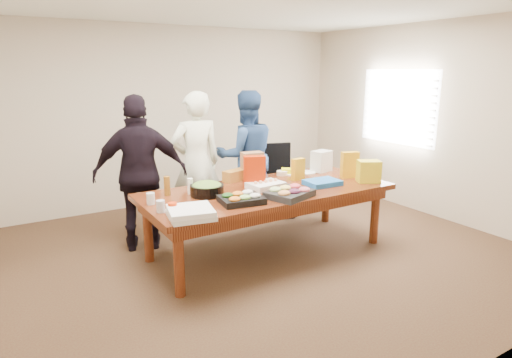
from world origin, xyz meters
TOP-DOWN VIEW (x-y plane):
  - floor at (0.00, 0.00)m, footprint 5.50×5.00m
  - ceiling at (0.00, 0.00)m, footprint 5.50×5.00m
  - wall_back at (0.00, 2.50)m, footprint 5.50×0.04m
  - wall_front at (0.00, -2.50)m, footprint 5.50×0.04m
  - wall_right at (2.75, 0.00)m, footprint 0.04×5.00m
  - window_panel at (2.72, 0.60)m, footprint 0.03×1.40m
  - window_blinds at (2.68, 0.60)m, footprint 0.04×1.36m
  - conference_table at (0.00, 0.00)m, footprint 2.80×1.20m
  - office_chair at (0.92, 1.00)m, footprint 0.62×0.62m
  - person_center at (-0.40, 1.05)m, footprint 0.68×0.47m
  - person_right at (0.39, 1.16)m, footprint 1.00×0.86m
  - person_left at (-1.17, 0.85)m, footprint 1.13×0.71m
  - veggie_tray at (-0.51, -0.31)m, footprint 0.46×0.39m
  - fruit_tray at (0.02, -0.40)m, footprint 0.55×0.49m
  - sheet_cake at (-0.00, 0.04)m, footprint 0.41×0.32m
  - salad_bowl at (-0.69, 0.12)m, footprint 0.44×0.44m
  - chip_bag_blue at (0.64, -0.19)m, footprint 0.40×0.31m
  - chip_bag_red at (-0.07, 0.16)m, footprint 0.26×0.19m
  - chip_bag_yellow at (1.15, -0.08)m, footprint 0.23×0.15m
  - chip_bag_orange at (0.55, 0.17)m, footprint 0.18×0.10m
  - mayo_jar at (0.15, 0.48)m, footprint 0.12×0.12m
  - mustard_bottle at (0.07, 0.35)m, footprint 0.07×0.07m
  - dressing_bottle at (-1.05, 0.34)m, footprint 0.07×0.07m
  - ranch_bottle at (-0.82, 0.26)m, footprint 0.07×0.07m
  - banana_bunch at (0.63, 0.46)m, footprint 0.25×0.22m
  - bread_loaf at (-0.12, 0.52)m, footprint 0.35×0.22m
  - kraft_bag at (0.09, 0.48)m, footprint 0.27×0.18m
  - red_cup at (-1.23, -0.30)m, footprint 0.11×0.11m
  - clear_cup_a at (-1.30, -0.17)m, footprint 0.10×0.10m
  - clear_cup_b at (-1.30, 0.12)m, footprint 0.08×0.08m
  - pizza_box_lower at (-1.12, -0.46)m, footprint 0.45×0.45m
  - pizza_box_upper at (-1.12, -0.47)m, footprint 0.47×0.47m
  - plate_a at (0.66, 0.42)m, footprint 0.29×0.29m
  - plate_b at (0.85, 0.39)m, footprint 0.27×0.27m
  - dip_bowl_a at (0.51, 0.46)m, footprint 0.16×0.16m
  - dip_bowl_b at (-0.70, 0.26)m, footprint 0.19×0.19m
  - grocery_bag_white at (1.08, 0.38)m, footprint 0.29×0.24m
  - grocery_bag_yellow at (1.19, -0.36)m, footprint 0.31×0.28m

SIDE VIEW (x-z plane):
  - floor at x=0.00m, z-range -0.02..0.00m
  - conference_table at x=0.00m, z-range 0.00..0.75m
  - office_chair at x=0.92m, z-range 0.00..0.98m
  - plate_a at x=0.66m, z-range 0.75..0.76m
  - plate_b at x=0.85m, z-range 0.75..0.77m
  - pizza_box_lower at x=-1.12m, z-range 0.75..0.80m
  - dip_bowl_a at x=0.51m, z-range 0.75..0.80m
  - chip_bag_blue at x=0.64m, z-range 0.75..0.81m
  - dip_bowl_b at x=-0.70m, z-range 0.75..0.81m
  - veggie_tray at x=-0.51m, z-range 0.75..0.81m
  - sheet_cake at x=0.00m, z-range 0.75..0.82m
  - fruit_tray at x=0.02m, z-range 0.75..0.82m
  - banana_bunch at x=0.63m, z-range 0.75..0.82m
  - clear_cup_a at x=-1.30m, z-range 0.75..0.86m
  - red_cup at x=-1.23m, z-range 0.75..0.86m
  - clear_cup_b at x=-1.30m, z-range 0.75..0.86m
  - salad_bowl at x=-0.69m, z-range 0.75..0.87m
  - bread_loaf at x=-0.12m, z-range 0.75..0.88m
  - pizza_box_upper at x=-1.12m, z-range 0.80..0.84m
  - mayo_jar at x=0.15m, z-range 0.75..0.90m
  - mustard_bottle at x=0.07m, z-range 0.75..0.91m
  - ranch_bottle at x=-0.82m, z-range 0.75..0.92m
  - dressing_bottle at x=-1.05m, z-range 0.75..0.96m
  - grocery_bag_yellow at x=1.19m, z-range 0.75..1.01m
  - chip_bag_orange at x=0.55m, z-range 0.75..1.01m
  - grocery_bag_white at x=1.08m, z-range 0.75..1.02m
  - person_right at x=0.39m, z-range 0.00..1.78m
  - person_left at x=-1.17m, z-range 0.00..1.79m
  - person_center at x=-0.40m, z-range 0.00..1.80m
  - chip_bag_yellow at x=1.15m, z-range 0.75..1.07m
  - kraft_bag at x=0.09m, z-range 0.75..1.08m
  - chip_bag_red at x=-0.07m, z-range 0.75..1.10m
  - wall_back at x=0.00m, z-range 0.00..2.70m
  - wall_front at x=0.00m, z-range 0.00..2.70m
  - wall_right at x=2.75m, z-range 0.00..2.70m
  - window_panel at x=2.72m, z-range 0.95..2.05m
  - window_blinds at x=2.68m, z-range 1.00..2.00m
  - ceiling at x=0.00m, z-range 2.70..2.72m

